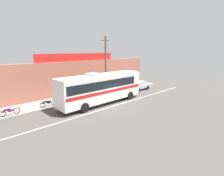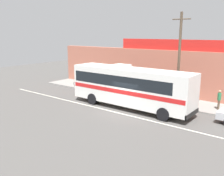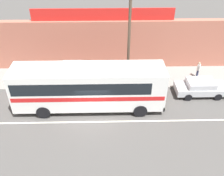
% 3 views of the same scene
% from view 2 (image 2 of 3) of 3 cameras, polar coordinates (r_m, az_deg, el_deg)
% --- Properties ---
extents(ground_plane, '(70.00, 70.00, 0.00)m').
position_cam_2_polar(ground_plane, '(21.29, 3.36, -5.35)').
color(ground_plane, '#4F4C49').
extents(sidewalk_slab, '(30.00, 3.60, 0.14)m').
position_cam_2_polar(sidewalk_slab, '(25.55, 10.05, -2.31)').
color(sidewalk_slab, gray).
rests_on(sidewalk_slab, ground_plane).
extents(storefront_facade, '(30.00, 0.70, 4.80)m').
position_cam_2_polar(storefront_facade, '(26.95, 12.41, 3.43)').
color(storefront_facade, '#B26651').
rests_on(storefront_facade, ground_plane).
extents(storefront_billboard, '(12.81, 0.12, 1.10)m').
position_cam_2_polar(storefront_billboard, '(26.34, 14.24, 9.59)').
color(storefront_billboard, red).
rests_on(storefront_billboard, storefront_facade).
extents(road_center_stripe, '(30.00, 0.14, 0.01)m').
position_cam_2_polar(road_center_stripe, '(20.67, 2.08, -5.89)').
color(road_center_stripe, silver).
rests_on(road_center_stripe, ground_plane).
extents(intercity_bus, '(11.37, 2.63, 3.78)m').
position_cam_2_polar(intercity_bus, '(21.75, 3.98, 0.66)').
color(intercity_bus, white).
rests_on(intercity_bus, ground_plane).
extents(utility_pole, '(1.60, 0.22, 8.13)m').
position_cam_2_polar(utility_pole, '(22.31, 15.16, 6.46)').
color(utility_pole, brown).
rests_on(utility_pole, sidewalk_slab).
extents(motorcycle_red, '(1.90, 0.56, 0.94)m').
position_cam_2_polar(motorcycle_red, '(30.15, -7.63, 1.02)').
color(motorcycle_red, black).
rests_on(motorcycle_red, sidewalk_slab).
extents(motorcycle_orange, '(1.90, 0.56, 0.94)m').
position_cam_2_polar(motorcycle_orange, '(27.57, -1.79, 0.04)').
color(motorcycle_orange, black).
rests_on(motorcycle_orange, sidewalk_slab).
extents(pedestrian_far_left, '(0.30, 0.48, 1.69)m').
position_cam_2_polar(pedestrian_far_left, '(22.94, 23.42, -2.16)').
color(pedestrian_far_left, brown).
rests_on(pedestrian_far_left, sidewalk_slab).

